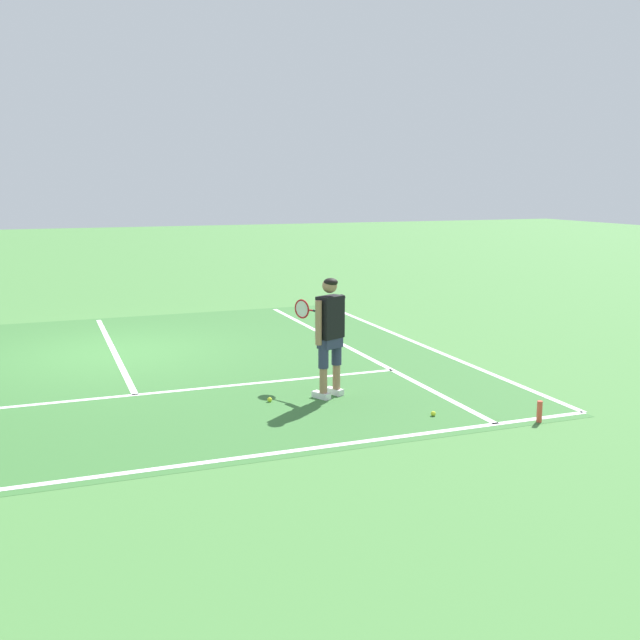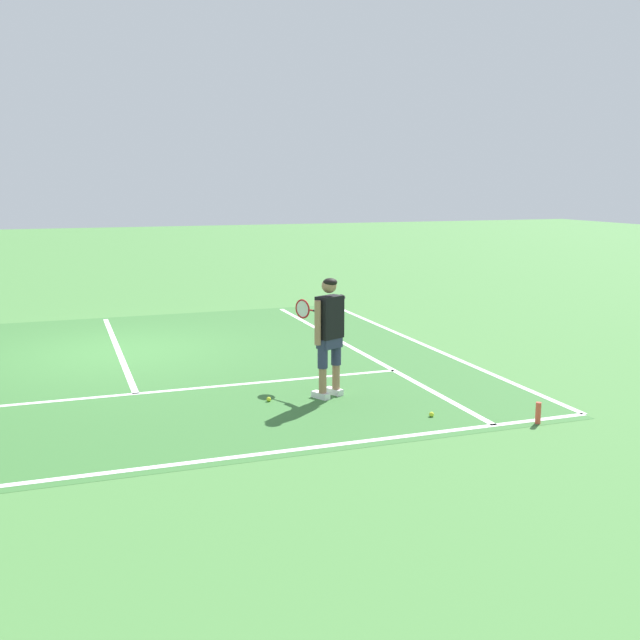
# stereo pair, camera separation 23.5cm
# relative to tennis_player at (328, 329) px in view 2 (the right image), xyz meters

# --- Properties ---
(ground_plane) EXTENTS (80.00, 80.00, 0.00)m
(ground_plane) POSITION_rel_tennis_player_xyz_m (-2.59, 4.01, -0.99)
(ground_plane) COLOR #477F3D
(court_inner_surface) EXTENTS (10.98, 9.78, 0.00)m
(court_inner_surface) POSITION_rel_tennis_player_xyz_m (-2.59, 2.76, -0.99)
(court_inner_surface) COLOR #387033
(court_inner_surface) RESTS_ON ground
(line_baseline) EXTENTS (10.98, 0.10, 0.01)m
(line_baseline) POSITION_rel_tennis_player_xyz_m (-2.59, -1.93, -0.99)
(line_baseline) COLOR white
(line_baseline) RESTS_ON ground
(line_service) EXTENTS (8.23, 0.10, 0.01)m
(line_service) POSITION_rel_tennis_player_xyz_m (-2.59, 1.05, -0.99)
(line_service) COLOR white
(line_service) RESTS_ON ground
(line_centre_service) EXTENTS (0.10, 6.40, 0.01)m
(line_centre_service) POSITION_rel_tennis_player_xyz_m (-2.59, 4.25, -0.99)
(line_centre_service) COLOR white
(line_centre_service) RESTS_ON ground
(line_singles_right) EXTENTS (0.10, 9.38, 0.01)m
(line_singles_right) POSITION_rel_tennis_player_xyz_m (1.53, 2.76, -0.99)
(line_singles_right) COLOR white
(line_singles_right) RESTS_ON ground
(line_doubles_right) EXTENTS (0.10, 9.38, 0.01)m
(line_doubles_right) POSITION_rel_tennis_player_xyz_m (2.90, 2.76, -0.99)
(line_doubles_right) COLOR white
(line_doubles_right) RESTS_ON ground
(tennis_player) EXTENTS (0.55, 1.23, 1.71)m
(tennis_player) POSITION_rel_tennis_player_xyz_m (0.00, 0.00, 0.00)
(tennis_player) COLOR white
(tennis_player) RESTS_ON ground
(tennis_ball_near_feet) EXTENTS (0.07, 0.07, 0.07)m
(tennis_ball_near_feet) POSITION_rel_tennis_player_xyz_m (0.94, -1.35, -0.96)
(tennis_ball_near_feet) COLOR #CCE02D
(tennis_ball_near_feet) RESTS_ON ground
(tennis_ball_by_baseline) EXTENTS (0.07, 0.07, 0.07)m
(tennis_ball_by_baseline) POSITION_rel_tennis_player_xyz_m (-0.87, 0.04, -0.96)
(tennis_ball_by_baseline) COLOR #CCE02D
(tennis_ball_by_baseline) RESTS_ON ground
(water_bottle) EXTENTS (0.07, 0.07, 0.28)m
(water_bottle) POSITION_rel_tennis_player_xyz_m (2.09, -2.05, -0.85)
(water_bottle) COLOR #E04C38
(water_bottle) RESTS_ON ground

